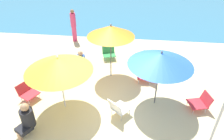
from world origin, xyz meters
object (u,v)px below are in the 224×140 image
person_a (26,119)px  person_c (74,25)px  umbrella_yellow (58,64)px  beach_chair_c (109,52)px  beach_chair_a (147,74)px  umbrella_orange (111,31)px  person_b (82,61)px  beach_chair_e (201,102)px  beach_chair_f (118,108)px  beach_chair_d (142,61)px  beach_chair_b (27,92)px  umbrella_blue (161,59)px

person_a → person_c: size_ratio=0.60×
umbrella_yellow → beach_chair_c: (0.95, 3.27, -1.26)m
umbrella_yellow → person_a: 1.66m
beach_chair_a → beach_chair_c: beach_chair_c is taller
umbrella_orange → person_b: bearing=172.4°
beach_chair_e → umbrella_orange: bearing=-41.6°
beach_chair_f → person_c: bearing=66.6°
beach_chair_d → person_c: size_ratio=0.45×
person_b → beach_chair_b: bearing=156.2°
beach_chair_c → person_c: person_c is taller
umbrella_blue → beach_chair_c: umbrella_blue is taller
beach_chair_c → person_a: person_a is taller
beach_chair_e → beach_chair_a: bearing=-53.8°
beach_chair_c → beach_chair_f: beach_chair_f is taller
person_c → beach_chair_b: bearing=124.6°
umbrella_blue → beach_chair_b: size_ratio=2.59×
umbrella_yellow → umbrella_blue: umbrella_blue is taller
beach_chair_c → person_b: bearing=-54.6°
beach_chair_d → person_a: person_a is taller
umbrella_blue → person_a: size_ratio=1.91×
beach_chair_f → person_a: 2.50m
person_a → person_c: bearing=-148.3°
beach_chair_c → beach_chair_e: bearing=30.7°
beach_chair_a → person_b: person_b is taller
umbrella_blue → person_c: 5.84m
beach_chair_b → person_c: person_c is taller
beach_chair_e → umbrella_yellow: bearing=-9.0°
umbrella_yellow → beach_chair_e: bearing=5.7°
umbrella_blue → beach_chair_d: (-0.39, 2.16, -1.32)m
beach_chair_c → person_a: size_ratio=0.68×
person_c → beach_chair_f: bearing=156.6°
umbrella_blue → beach_chair_f: 1.85m
beach_chair_e → beach_chair_d: bearing=-66.8°
beach_chair_d → person_c: (-3.43, 2.18, 0.53)m
beach_chair_a → umbrella_orange: bearing=-13.1°
beach_chair_a → beach_chair_d: (-0.17, 0.97, 0.00)m
beach_chair_a → person_c: 4.82m
umbrella_orange → person_c: umbrella_orange is taller
beach_chair_a → person_b: 2.56m
beach_chair_d → person_b: bearing=-14.7°
umbrella_yellow → umbrella_orange: 2.28m
person_a → person_b: size_ratio=1.06×
beach_chair_c → beach_chair_d: 1.57m
person_b → person_c: bearing=34.4°
beach_chair_a → beach_chair_e: 2.04m
beach_chair_d → person_c: bearing=-61.5°
beach_chair_b → beach_chair_d: bearing=59.2°
umbrella_orange → beach_chair_c: size_ratio=3.10×
beach_chair_d → person_b: (-2.36, -0.60, 0.15)m
umbrella_orange → person_b: umbrella_orange is taller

